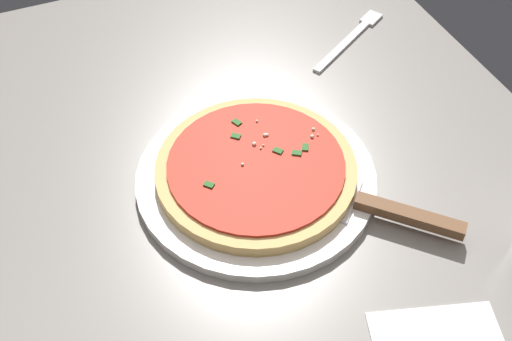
{
  "coord_description": "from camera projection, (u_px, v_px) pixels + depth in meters",
  "views": [
    {
      "loc": [
        0.5,
        -0.17,
        1.33
      ],
      "look_at": [
        0.01,
        0.03,
        0.74
      ],
      "focal_mm": 44.69,
      "sensor_mm": 36.0,
      "label": 1
    }
  ],
  "objects": [
    {
      "name": "restaurant_table",
      "position": [
        231.0,
        241.0,
        0.9
      ],
      "size": [
        0.98,
        0.88,
        0.72
      ],
      "color": "black",
      "rests_on": "ground_plane"
    },
    {
      "name": "serving_plate",
      "position": [
        256.0,
        178.0,
        0.8
      ],
      "size": [
        0.3,
        0.3,
        0.01
      ],
      "primitive_type": "cylinder",
      "color": "white",
      "rests_on": "restaurant_table"
    },
    {
      "name": "pizza",
      "position": [
        256.0,
        169.0,
        0.79
      ],
      "size": [
        0.25,
        0.25,
        0.02
      ],
      "color": "#DBB26B",
      "rests_on": "serving_plate"
    },
    {
      "name": "pizza_server",
      "position": [
        376.0,
        207.0,
        0.75
      ],
      "size": [
        0.19,
        0.19,
        0.01
      ],
      "color": "silver",
      "rests_on": "serving_plate"
    },
    {
      "name": "fork",
      "position": [
        352.0,
        37.0,
        1.01
      ],
      "size": [
        0.11,
        0.17,
        0.0
      ],
      "color": "silver",
      "rests_on": "restaurant_table"
    }
  ]
}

